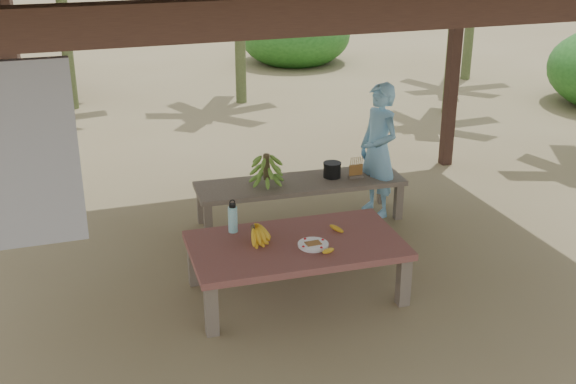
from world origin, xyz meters
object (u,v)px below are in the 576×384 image
object	(u,v)px
water_flask	(233,218)
woman	(378,150)
plate	(313,245)
cooking_pot	(332,170)
work_table	(296,249)
ripe_banana_bunch	(253,233)
bench	(300,186)

from	to	relation	value
water_flask	woman	xyz separation A→B (m)	(1.86, 1.02, 0.10)
plate	woman	size ratio (longest dim) A/B	0.18
plate	cooking_pot	bearing A→B (deg)	63.40
work_table	water_flask	xyz separation A→B (m)	(-0.46, 0.37, 0.19)
ripe_banana_bunch	cooking_pot	world-z (taller)	ripe_banana_bunch
work_table	bench	distance (m)	1.56
ripe_banana_bunch	plate	xyz separation A→B (m)	(0.45, -0.25, -0.07)
bench	water_flask	size ratio (longest dim) A/B	7.31
bench	cooking_pot	distance (m)	0.39
work_table	plate	world-z (taller)	plate
ripe_banana_bunch	cooking_pot	distance (m)	1.85
work_table	woman	world-z (taller)	woman
work_table	bench	world-z (taller)	work_table
bench	woman	world-z (taller)	woman
work_table	plate	size ratio (longest dim) A/B	7.11
bench	plate	size ratio (longest dim) A/B	8.63
ripe_banana_bunch	plate	bearing A→B (deg)	-28.80
woman	bench	bearing A→B (deg)	-106.48
ripe_banana_bunch	water_flask	world-z (taller)	water_flask
plate	cooking_pot	size ratio (longest dim) A/B	1.40
plate	water_flask	world-z (taller)	water_flask
cooking_pot	woman	size ratio (longest dim) A/B	0.13
water_flask	woman	distance (m)	2.12
plate	woman	xyz separation A→B (m)	(1.30, 1.52, 0.21)
work_table	bench	xyz separation A→B (m)	(0.55, 1.46, -0.04)
bench	water_flask	bearing A→B (deg)	-129.65
cooking_pot	woman	world-z (taller)	woman
water_flask	woman	bearing A→B (deg)	28.69
bench	water_flask	world-z (taller)	water_flask
bench	ripe_banana_bunch	size ratio (longest dim) A/B	8.07
ripe_banana_bunch	work_table	bearing A→B (deg)	-19.03
water_flask	cooking_pot	bearing A→B (deg)	38.95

